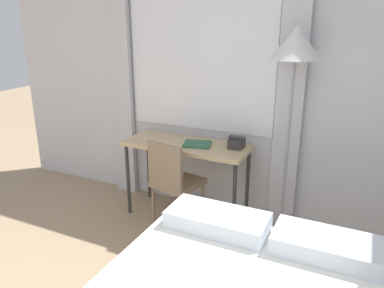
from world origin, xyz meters
name	(u,v)px	position (x,y,z in m)	size (l,w,h in m)	color
wall_back_with_window	(230,81)	(-0.04, 2.75, 1.35)	(5.36, 0.13, 2.70)	silver
desk	(187,151)	(-0.35, 2.44, 0.70)	(1.21, 0.47, 0.78)	tan
desk_chair	(173,179)	(-0.37, 2.19, 0.50)	(0.47, 0.47, 0.87)	#8C7259
standing_lamp	(295,55)	(0.60, 2.46, 1.64)	(0.39, 0.39, 1.87)	#4C4C51
telephone	(237,143)	(0.12, 2.52, 0.83)	(0.15, 0.15, 0.11)	#2D2D2D
book	(197,144)	(-0.23, 2.42, 0.79)	(0.29, 0.26, 0.02)	#33664C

